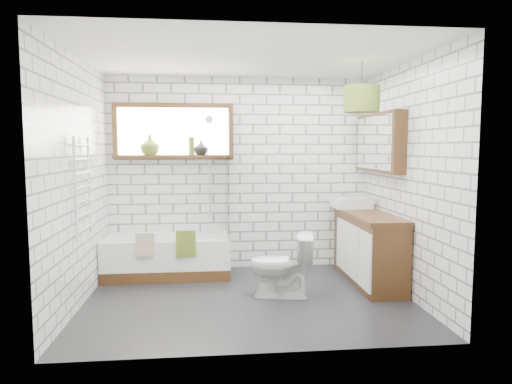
{
  "coord_description": "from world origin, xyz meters",
  "views": [
    {
      "loc": [
        -0.4,
        -4.68,
        1.59
      ],
      "look_at": [
        0.11,
        0.25,
        1.11
      ],
      "focal_mm": 32.0,
      "sensor_mm": 36.0,
      "label": 1
    }
  ],
  "objects": [
    {
      "name": "floor",
      "position": [
        0.0,
        0.0,
        -0.01
      ],
      "size": [
        3.4,
        2.6,
        0.01
      ],
      "primitive_type": "cube",
      "color": "black",
      "rests_on": "ground"
    },
    {
      "name": "ceiling",
      "position": [
        0.0,
        0.0,
        2.5
      ],
      "size": [
        3.4,
        2.6,
        0.01
      ],
      "primitive_type": "cube",
      "color": "white",
      "rests_on": "ground"
    },
    {
      "name": "wall_back",
      "position": [
        0.0,
        1.3,
        1.25
      ],
      "size": [
        3.4,
        0.01,
        2.5
      ],
      "primitive_type": "cube",
      "color": "white",
      "rests_on": "ground"
    },
    {
      "name": "wall_front",
      "position": [
        0.0,
        -1.3,
        1.25
      ],
      "size": [
        3.4,
        0.01,
        2.5
      ],
      "primitive_type": "cube",
      "color": "white",
      "rests_on": "ground"
    },
    {
      "name": "wall_left",
      "position": [
        -1.7,
        0.0,
        1.25
      ],
      "size": [
        0.01,
        2.6,
        2.5
      ],
      "primitive_type": "cube",
      "color": "white",
      "rests_on": "ground"
    },
    {
      "name": "wall_right",
      "position": [
        1.7,
        0.0,
        1.25
      ],
      "size": [
        0.01,
        2.6,
        2.5
      ],
      "primitive_type": "cube",
      "color": "white",
      "rests_on": "ground"
    },
    {
      "name": "window",
      "position": [
        -0.85,
        1.26,
        1.8
      ],
      "size": [
        1.52,
        0.16,
        0.68
      ],
      "primitive_type": "cube",
      "color": "#37200F",
      "rests_on": "wall_back"
    },
    {
      "name": "towel_radiator",
      "position": [
        -1.66,
        0.0,
        1.2
      ],
      "size": [
        0.06,
        0.52,
        1.0
      ],
      "primitive_type": "cube",
      "color": "white",
      "rests_on": "wall_left"
    },
    {
      "name": "mirror_cabinet",
      "position": [
        1.62,
        0.6,
        1.65
      ],
      "size": [
        0.16,
        1.2,
        0.7
      ],
      "primitive_type": "cube",
      "color": "#37200F",
      "rests_on": "wall_right"
    },
    {
      "name": "shower_riser",
      "position": [
        -0.4,
        1.26,
        1.35
      ],
      "size": [
        0.02,
        0.02,
        1.3
      ],
      "primitive_type": "cylinder",
      "color": "silver",
      "rests_on": "wall_back"
    },
    {
      "name": "bathtub",
      "position": [
        -0.92,
        0.96,
        0.25
      ],
      "size": [
        1.53,
        0.68,
        0.5
      ],
      "primitive_type": "cube",
      "color": "white",
      "rests_on": "floor"
    },
    {
      "name": "shower_screen",
      "position": [
        -0.18,
        0.96,
        1.25
      ],
      "size": [
        0.02,
        0.72,
        1.5
      ],
      "primitive_type": "cube",
      "color": "white",
      "rests_on": "bathtub"
    },
    {
      "name": "towel_green",
      "position": [
        -0.68,
        0.62,
        0.48
      ],
      "size": [
        0.23,
        0.06,
        0.31
      ],
      "primitive_type": "cube",
      "color": "#576B20",
      "rests_on": "bathtub"
    },
    {
      "name": "towel_beige",
      "position": [
        -1.15,
        0.62,
        0.48
      ],
      "size": [
        0.21,
        0.05,
        0.28
      ],
      "primitive_type": "cube",
      "color": "tan",
      "rests_on": "bathtub"
    },
    {
      "name": "vanity",
      "position": [
        1.47,
        0.47,
        0.41
      ],
      "size": [
        0.47,
        1.44,
        0.83
      ],
      "primitive_type": "cube",
      "color": "#37200F",
      "rests_on": "floor"
    },
    {
      "name": "basin",
      "position": [
        1.41,
        0.97,
        0.89
      ],
      "size": [
        0.46,
        0.4,
        0.13
      ],
      "primitive_type": "cube",
      "color": "white",
      "rests_on": "vanity"
    },
    {
      "name": "tap",
      "position": [
        1.57,
        0.97,
        0.95
      ],
      "size": [
        0.03,
        0.03,
        0.15
      ],
      "primitive_type": "cylinder",
      "rotation": [
        0.0,
        0.0,
        0.04
      ],
      "color": "silver",
      "rests_on": "vanity"
    },
    {
      "name": "toilet",
      "position": [
        0.35,
        0.04,
        0.34
      ],
      "size": [
        0.49,
        0.73,
        0.68
      ],
      "primitive_type": "imported",
      "rotation": [
        0.0,
        0.0,
        -1.75
      ],
      "color": "white",
      "rests_on": "floor"
    },
    {
      "name": "vase_olive",
      "position": [
        -1.15,
        1.23,
        1.61
      ],
      "size": [
        0.3,
        0.3,
        0.25
      ],
      "primitive_type": "imported",
      "rotation": [
        0.0,
        0.0,
        -0.29
      ],
      "color": "#5E7022",
      "rests_on": "window"
    },
    {
      "name": "vase_dark",
      "position": [
        -0.5,
        1.23,
        1.57
      ],
      "size": [
        0.22,
        0.22,
        0.19
      ],
      "primitive_type": "imported",
      "rotation": [
        0.0,
        0.0,
        -0.27
      ],
      "color": "black",
      "rests_on": "window"
    },
    {
      "name": "bottle",
      "position": [
        -0.63,
        1.23,
        1.59
      ],
      "size": [
        0.08,
        0.08,
        0.23
      ],
      "primitive_type": "cylinder",
      "rotation": [
        0.0,
        0.0,
        -0.14
      ],
      "color": "#5E7022",
      "rests_on": "window"
    },
    {
      "name": "pendant",
      "position": [
        1.2,
        0.03,
        2.1
      ],
      "size": [
        0.37,
        0.37,
        0.27
      ],
      "primitive_type": "cylinder",
      "color": "#576B20",
      "rests_on": "ceiling"
    }
  ]
}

